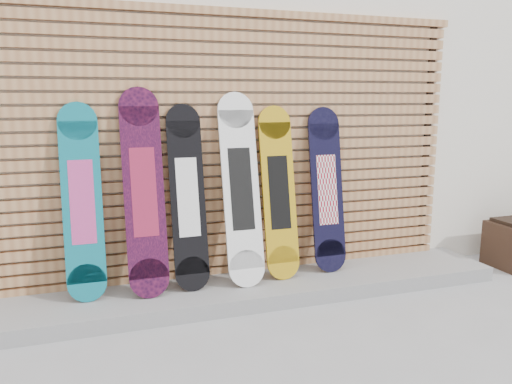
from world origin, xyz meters
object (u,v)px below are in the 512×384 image
at_px(snowboard_3, 241,189).
at_px(snowboard_2, 188,197).
at_px(snowboard_0, 82,202).
at_px(snowboard_4, 279,192).
at_px(snowboard_1, 144,192).
at_px(snowboard_5, 327,190).

bearing_deg(snowboard_3, snowboard_2, 176.25).
distance_m(snowboard_0, snowboard_3, 1.20).
distance_m(snowboard_2, snowboard_3, 0.43).
xyz_separation_m(snowboard_3, snowboard_4, (0.34, 0.03, -0.05)).
bearing_deg(snowboard_4, snowboard_3, -174.09).
height_order(snowboard_1, snowboard_5, snowboard_1).
bearing_deg(snowboard_3, snowboard_5, 4.00).
relative_size(snowboard_2, snowboard_3, 0.94).
xyz_separation_m(snowboard_2, snowboard_5, (1.21, 0.03, -0.01)).
relative_size(snowboard_3, snowboard_4, 1.08).
bearing_deg(snowboard_0, snowboard_5, 0.24).
bearing_deg(snowboard_4, snowboard_2, -179.47).
xyz_separation_m(snowboard_2, snowboard_4, (0.76, 0.01, -0.01)).
relative_size(snowboard_3, snowboard_5, 1.09).
bearing_deg(snowboard_2, snowboard_3, -3.75).
distance_m(snowboard_1, snowboard_3, 0.76).
bearing_deg(snowboard_1, snowboard_4, 1.34).
relative_size(snowboard_2, snowboard_5, 1.02).
height_order(snowboard_0, snowboard_5, snowboard_0).
bearing_deg(snowboard_3, snowboard_1, 179.30).
height_order(snowboard_2, snowboard_3, snowboard_3).
xyz_separation_m(snowboard_1, snowboard_5, (1.55, 0.05, -0.08)).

